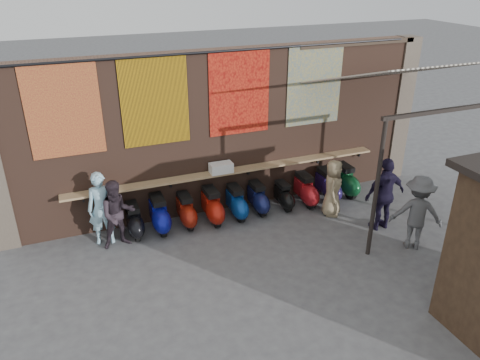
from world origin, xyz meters
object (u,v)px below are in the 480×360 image
(scooter_stool_2, at_px, (186,211))
(scooter_stool_7, at_px, (305,190))
(scooter_stool_4, at_px, (236,203))
(scooter_stool_6, at_px, (283,196))
(shopper_grey, at_px, (417,213))
(shopper_navy, at_px, (385,194))
(scooter_stool_3, at_px, (212,206))
(scooter_stool_9, at_px, (345,180))
(shelf_box, at_px, (221,168))
(shopper_tan, at_px, (333,188))
(scooter_stool_1, at_px, (159,215))
(scooter_stool_0, at_px, (134,221))
(diner_left, at_px, (102,209))
(scooter_stool_8, at_px, (327,185))
(scooter_stool_5, at_px, (258,198))
(diner_right, at_px, (118,214))

(scooter_stool_2, height_order, scooter_stool_7, scooter_stool_7)
(scooter_stool_4, relative_size, scooter_stool_6, 1.15)
(shopper_grey, bearing_deg, scooter_stool_7, -31.11)
(shopper_navy, xyz_separation_m, shopper_grey, (0.15, -0.93, -0.04))
(scooter_stool_3, bearing_deg, scooter_stool_9, 0.98)
(shelf_box, relative_size, shopper_tan, 0.38)
(scooter_stool_1, bearing_deg, scooter_stool_2, 0.33)
(shopper_navy, distance_m, shopper_grey, 0.94)
(scooter_stool_0, distance_m, shopper_navy, 5.83)
(scooter_stool_2, bearing_deg, scooter_stool_4, -3.07)
(diner_left, bearing_deg, scooter_stool_8, 6.65)
(scooter_stool_1, relative_size, scooter_stool_3, 1.00)
(scooter_stool_1, height_order, scooter_stool_5, scooter_stool_1)
(scooter_stool_8, bearing_deg, shopper_navy, -75.66)
(scooter_stool_6, xyz_separation_m, scooter_stool_7, (0.62, -0.02, 0.06))
(shopper_navy, relative_size, shopper_tan, 1.23)
(scooter_stool_6, distance_m, shopper_grey, 3.31)
(scooter_stool_6, bearing_deg, scooter_stool_8, -0.60)
(scooter_stool_0, relative_size, scooter_stool_9, 0.90)
(shelf_box, bearing_deg, scooter_stool_2, -165.19)
(shelf_box, height_order, diner_right, diner_right)
(scooter_stool_8, relative_size, shopper_navy, 0.49)
(diner_right, distance_m, shopper_navy, 6.07)
(scooter_stool_3, height_order, scooter_stool_8, scooter_stool_3)
(scooter_stool_4, bearing_deg, scooter_stool_9, 1.24)
(diner_left, bearing_deg, scooter_stool_7, 6.54)
(shelf_box, height_order, scooter_stool_1, shelf_box)
(scooter_stool_5, bearing_deg, diner_left, -179.64)
(shelf_box, xyz_separation_m, scooter_stool_2, (-1.00, -0.26, -0.86))
(scooter_stool_2, xyz_separation_m, scooter_stool_6, (2.56, -0.07, -0.05))
(scooter_stool_2, bearing_deg, shelf_box, 14.81)
(diner_left, xyz_separation_m, shopper_tan, (5.43, -0.76, -0.12))
(scooter_stool_3, relative_size, scooter_stool_9, 1.00)
(scooter_stool_5, distance_m, scooter_stool_9, 2.59)
(scooter_stool_3, relative_size, scooter_stool_5, 1.10)
(scooter_stool_5, bearing_deg, scooter_stool_6, -4.52)
(scooter_stool_3, relative_size, shopper_grey, 0.51)
(scooter_stool_0, relative_size, shopper_navy, 0.45)
(scooter_stool_1, distance_m, diner_right, 1.07)
(scooter_stool_7, bearing_deg, diner_left, 179.45)
(shopper_navy, bearing_deg, scooter_stool_5, -37.82)
(scooter_stool_2, bearing_deg, scooter_stool_3, -5.70)
(scooter_stool_5, height_order, scooter_stool_9, scooter_stool_9)
(diner_left, height_order, shopper_navy, shopper_navy)
(diner_left, bearing_deg, scooter_stool_1, 8.59)
(scooter_stool_7, bearing_deg, scooter_stool_3, 179.51)
(scooter_stool_2, xyz_separation_m, diner_right, (-1.60, -0.31, 0.40))
(scooter_stool_6, xyz_separation_m, scooter_stool_9, (1.89, 0.07, 0.08))
(scooter_stool_4, bearing_deg, scooter_stool_6, -0.01)
(scooter_stool_1, distance_m, scooter_stool_6, 3.21)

